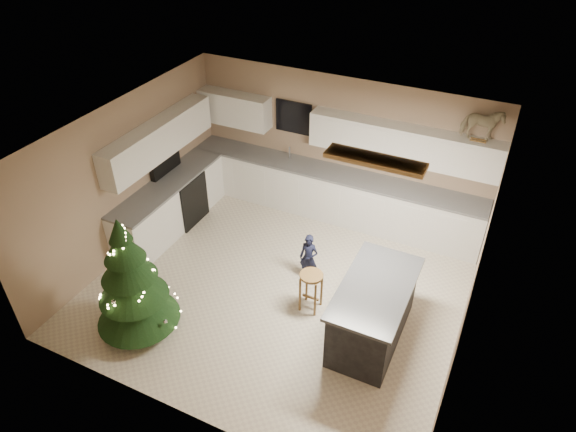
# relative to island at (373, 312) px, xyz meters

# --- Properties ---
(ground_plane) EXTENTS (5.50, 5.50, 0.00)m
(ground_plane) POSITION_rel_island_xyz_m (-1.62, 0.33, -0.48)
(ground_plane) COLOR beige
(room_shell) EXTENTS (5.52, 5.02, 2.61)m
(room_shell) POSITION_rel_island_xyz_m (-1.60, 0.34, 1.27)
(room_shell) COLOR #9D826A
(room_shell) RESTS_ON ground_plane
(cabinetry) EXTENTS (5.50, 3.20, 2.00)m
(cabinetry) POSITION_rel_island_xyz_m (-2.53, 1.98, 0.28)
(cabinetry) COLOR silver
(cabinetry) RESTS_ON ground_plane
(island) EXTENTS (0.90, 1.70, 0.95)m
(island) POSITION_rel_island_xyz_m (0.00, 0.00, 0.00)
(island) COLOR black
(island) RESTS_ON ground_plane
(bar_stool) EXTENTS (0.34, 0.34, 0.66)m
(bar_stool) POSITION_rel_island_xyz_m (-0.99, 0.14, 0.02)
(bar_stool) COLOR brown
(bar_stool) RESTS_ON ground_plane
(christmas_tree) EXTENTS (1.20, 1.16, 1.92)m
(christmas_tree) POSITION_rel_island_xyz_m (-3.05, -1.27, 0.31)
(christmas_tree) COLOR #3F2816
(christmas_tree) RESTS_ON ground_plane
(toddler) EXTENTS (0.31, 0.20, 0.83)m
(toddler) POSITION_rel_island_xyz_m (-1.28, 0.74, -0.07)
(toddler) COLOR black
(toddler) RESTS_ON ground_plane
(rocking_horse) EXTENTS (0.64, 0.39, 0.53)m
(rocking_horse) POSITION_rel_island_xyz_m (0.67, 2.66, 1.79)
(rocking_horse) COLOR brown
(rocking_horse) RESTS_ON cabinetry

